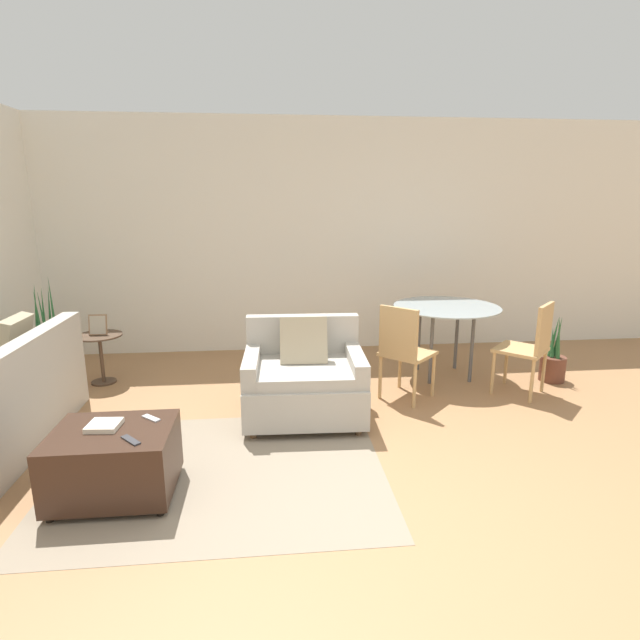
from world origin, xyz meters
TOP-DOWN VIEW (x-y plane):
  - ground_plane at (0.00, 0.00)m, footprint 20.00×20.00m
  - wall_back at (0.00, 3.64)m, footprint 12.00×0.06m
  - area_rug at (-0.98, 0.74)m, footprint 2.23×1.73m
  - armchair at (-0.35, 1.59)m, footprint 1.02×0.86m
  - ottoman at (-1.61, 0.53)m, footprint 0.73×0.59m
  - book_stack at (-1.66, 0.57)m, footprint 0.20×0.19m
  - tv_remote_primary at (-1.40, 0.68)m, footprint 0.13×0.13m
  - tv_remote_secondary at (-1.45, 0.38)m, footprint 0.14×0.15m
  - potted_plant at (-2.80, 2.53)m, footprint 0.36×0.36m
  - side_table at (-2.33, 2.60)m, footprint 0.44×0.44m
  - picture_frame at (-2.33, 2.60)m, footprint 0.18×0.07m
  - dining_table at (1.19, 2.46)m, footprint 1.09×1.09m
  - dining_chair_near_left at (0.58, 1.85)m, footprint 0.59×0.59m
  - dining_chair_near_right at (1.80, 1.85)m, footprint 0.59×0.59m
  - potted_plant_small at (2.26, 2.20)m, footprint 0.25×0.25m

SIDE VIEW (x-z plane):
  - ground_plane at x=0.00m, z-range 0.00..0.00m
  - area_rug at x=-0.98m, z-range 0.00..0.01m
  - potted_plant_small at x=2.26m, z-range -0.16..0.53m
  - ottoman at x=-1.61m, z-range 0.02..0.46m
  - potted_plant at x=-2.80m, z-range -0.31..0.80m
  - armchair at x=-0.35m, z-range -0.10..0.77m
  - side_table at x=-2.33m, z-range 0.11..0.61m
  - tv_remote_primary at x=-1.40m, z-range 0.44..0.45m
  - tv_remote_secondary at x=-1.45m, z-range 0.44..0.45m
  - book_stack at x=-1.66m, z-range 0.44..0.48m
  - dining_chair_near_left at x=0.58m, z-range 0.07..0.97m
  - dining_chair_near_right at x=1.80m, z-range 0.07..0.97m
  - picture_frame at x=-2.33m, z-range 0.51..0.71m
  - dining_table at x=1.19m, z-range 0.29..1.04m
  - wall_back at x=0.00m, z-range 0.00..2.75m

